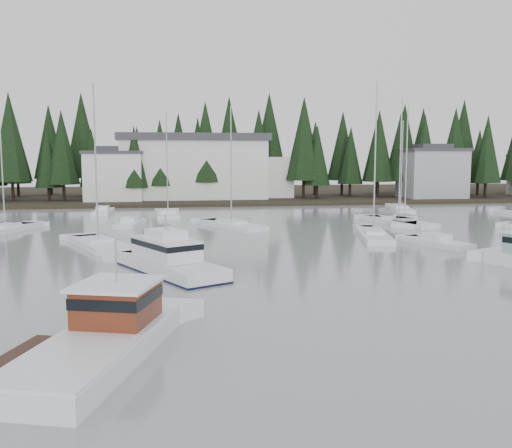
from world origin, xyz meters
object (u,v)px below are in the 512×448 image
Objects in this scene: sailboat_6 at (373,236)px; runabout_4 at (130,225)px; runabout_3 at (103,213)px; sailboat_13 at (398,223)px; lobster_boat_brown at (100,343)px; cabin_cruiser_center at (169,263)px; sailboat_8 at (231,227)px; sailboat_4 at (405,223)px; house_west at (114,175)px; runabout_1 at (436,244)px; sailboat_3 at (400,210)px; sailboat_5 at (5,231)px; sailboat_10 at (98,246)px; house_east_a at (432,172)px; harbor_inn at (206,167)px; sailboat_11 at (168,215)px.

runabout_4 is (-23.43, 12.26, 0.05)m from sailboat_6.
sailboat_13 is at bearing -114.06° from runabout_3.
lobster_boat_brown is 15.93m from cabin_cruiser_center.
sailboat_4 is at bearing -115.11° from sailboat_8.
sailboat_8 is at bearing 74.85° from sailboat_13.
runabout_1 is at bearing -57.22° from house_west.
runabout_3 is at bearing 101.51° from sailboat_3.
sailboat_6 reaches higher than sailboat_13.
sailboat_6 is (-13.03, -24.95, 0.02)m from sailboat_3.
sailboat_5 is at bearing 115.43° from sailboat_4.
sailboat_8 is (-12.52, 9.49, -0.02)m from sailboat_6.
house_west is 45.84m from sailboat_10.
sailboat_3 is at bearing 3.19° from sailboat_4.
sailboat_5 is (-48.62, -15.82, 0.01)m from sailboat_3.
sailboat_4 is (-18.54, -32.41, -4.83)m from house_east_a.
house_east_a is 1.72× the size of runabout_4.
sailboat_5 is 42.12m from sailboat_13.
lobster_boat_brown is 0.75× the size of sailboat_10.
sailboat_13 is at bearing -120.65° from house_east_a.
lobster_boat_brown is at bearing 139.83° from sailboat_8.
sailboat_3 reaches higher than house_west.
house_east_a is 39.21m from harbor_inn.
harbor_inn is 34.55m from sailboat_3.
sailboat_5 is at bearing 87.95° from sailboat_6.
runabout_3 is at bearing -163.52° from house_east_a.
sailboat_3 is at bearing -15.24° from sailboat_6.
lobster_boat_brown is 36.61m from sailboat_6.
lobster_boat_brown is at bearing -139.38° from sailboat_5.
harbor_inn is 2.15× the size of sailboat_4.
house_west is at bearing 45.11° from sailboat_6.
house_west is 58.68m from runabout_1.
sailboat_11 is (5.69, 24.27, 0.00)m from sailboat_10.
sailboat_4 is at bearing -67.87° from sailboat_5.
runabout_4 is at bearing 74.72° from sailboat_6.
sailboat_3 is at bearing -87.36° from sailboat_11.
sailboat_13 reaches higher than sailboat_5.
sailboat_8 is at bearing -153.94° from sailboat_11.
harbor_inn is 42.32m from sailboat_13.
sailboat_6 is (13.01, -46.93, -5.69)m from harbor_inn.
house_west is 0.32× the size of harbor_inn.
house_west is 48.55m from sailboat_13.
house_west is 0.69× the size of sailboat_11.
sailboat_13 reaches higher than runabout_1.
sailboat_8 is at bearing -93.40° from runabout_4.
sailboat_3 is 41.06m from runabout_3.
runabout_3 is at bearing 14.97° from sailboat_8.
sailboat_3 reaches higher than lobster_boat_brown.
cabin_cruiser_center reaches higher than runabout_3.
sailboat_6 is 15.71m from sailboat_8.
sailboat_11 is (8.70, -21.25, -4.58)m from house_west.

